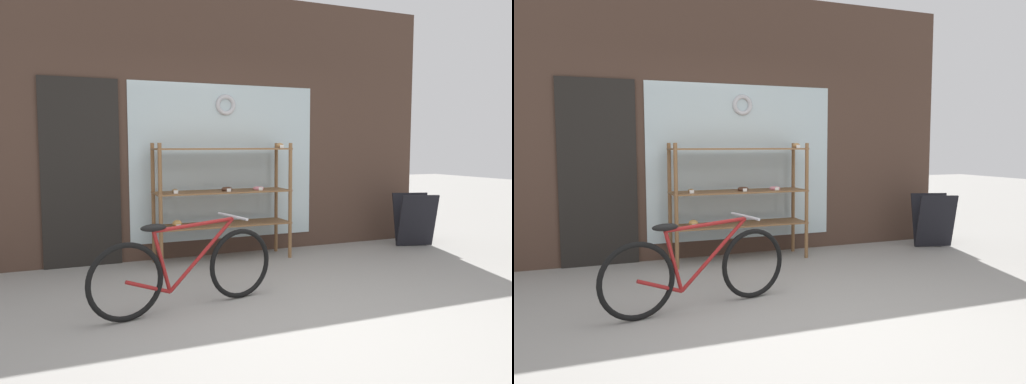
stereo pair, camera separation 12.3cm
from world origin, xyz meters
TOP-DOWN VIEW (x-y plane):
  - ground_plane at (0.00, 0.00)m, footprint 30.00×30.00m
  - storefront_facade at (-0.04, 2.51)m, footprint 6.10×0.13m
  - display_case at (0.06, 2.14)m, footprint 1.61×0.44m
  - bicycle at (-0.81, 0.57)m, footprint 1.65×0.53m
  - sandwich_board at (2.71, 1.93)m, footprint 0.58×0.50m

SIDE VIEW (x-z plane):
  - ground_plane at x=0.00m, z-range 0.00..0.00m
  - bicycle at x=-0.81m, z-range -0.04..0.72m
  - sandwich_board at x=2.71m, z-range 0.01..0.71m
  - display_case at x=0.06m, z-range 0.13..1.51m
  - storefront_facade at x=-0.04m, z-range -0.04..3.17m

